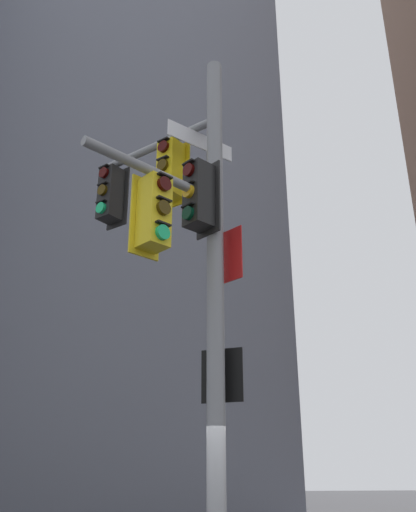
# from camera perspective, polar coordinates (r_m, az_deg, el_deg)

# --- Properties ---
(building_mid_block) EXTENTS (15.73, 15.73, 38.83)m
(building_mid_block) POSITION_cam_1_polar(r_m,az_deg,el_deg) (35.19, -8.51, 8.16)
(building_mid_block) COLOR slate
(building_mid_block) RESTS_ON ground
(signal_pole_assembly) EXTENTS (2.31, 3.28, 8.24)m
(signal_pole_assembly) POSITION_cam_1_polar(r_m,az_deg,el_deg) (7.96, -2.75, 1.35)
(signal_pole_assembly) COLOR gray
(signal_pole_assembly) RESTS_ON ground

